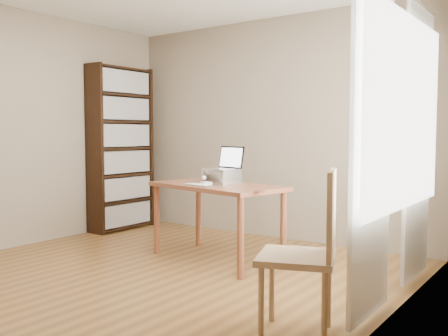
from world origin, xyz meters
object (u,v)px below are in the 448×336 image
desk (217,195)px  laptop (225,164)px  keyboard (199,185)px  cat (222,177)px  bookshelf (121,148)px  chair (309,248)px

desk → laptop: size_ratio=3.96×
keyboard → cat: cat is taller
bookshelf → chair: bearing=-26.4°
laptop → cat: 0.13m
bookshelf → keyboard: size_ratio=7.31×
laptop → keyboard: bearing=-85.3°
laptop → chair: size_ratio=0.36×
keyboard → cat: bearing=90.7°
bookshelf → keyboard: 2.11m
keyboard → chair: (1.61, -0.96, -0.20)m
bookshelf → laptop: bearing=-12.5°
desk → chair: chair is taller
bookshelf → cat: bookshelf is taller
bookshelf → desk: size_ratio=1.43×
cat → chair: 2.06m
desk → bookshelf: bearing=175.5°
laptop → keyboard: 0.40m
bookshelf → cat: 2.02m
bookshelf → chair: size_ratio=2.04×
bookshelf → keyboard: (1.93, -0.80, -0.29)m
laptop → keyboard: (-0.04, -0.36, -0.18)m
laptop → keyboard: laptop is taller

